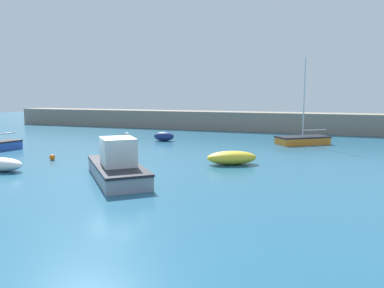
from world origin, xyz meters
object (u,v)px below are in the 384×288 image
fishing_dinghy_green (164,136)px  mooring_buoy_white (127,135)px  sailboat_tall_mast (302,140)px  rowboat_white_midwater (1,164)px  motorboat_grey_hull (117,166)px  rowboat_blue_near (232,158)px  mooring_buoy_orange (52,157)px

fishing_dinghy_green → mooring_buoy_white: fishing_dinghy_green is taller
sailboat_tall_mast → rowboat_white_midwater: bearing=12.0°
fishing_dinghy_green → sailboat_tall_mast: bearing=-176.2°
fishing_dinghy_green → rowboat_white_midwater: fishing_dinghy_green is taller
fishing_dinghy_green → mooring_buoy_white: (-4.64, 1.39, -0.17)m
sailboat_tall_mast → fishing_dinghy_green: (-11.90, -2.12, 0.01)m
motorboat_grey_hull → rowboat_white_midwater: size_ratio=2.20×
sailboat_tall_mast → mooring_buoy_white: size_ratio=15.01×
rowboat_blue_near → mooring_buoy_orange: 11.49m
motorboat_grey_hull → sailboat_tall_mast: bearing=-66.6°
rowboat_blue_near → motorboat_grey_hull: bearing=-154.1°
motorboat_grey_hull → fishing_dinghy_green: size_ratio=3.09×
motorboat_grey_hull → mooring_buoy_orange: bearing=22.3°
motorboat_grey_hull → mooring_buoy_white: bearing=-13.4°
rowboat_blue_near → fishing_dinghy_green: bearing=106.2°
fishing_dinghy_green → rowboat_white_midwater: bearing=73.4°
rowboat_blue_near → mooring_buoy_white: (-13.26, 10.25, -0.17)m
sailboat_tall_mast → rowboat_white_midwater: (-14.69, -17.38, -0.02)m
motorboat_grey_hull → mooring_buoy_orange: 7.63m
motorboat_grey_hull → rowboat_white_midwater: 7.13m
rowboat_blue_near → mooring_buoy_white: 16.75m
sailboat_tall_mast → mooring_buoy_orange: (-14.46, -13.63, -0.21)m
rowboat_white_midwater → motorboat_grey_hull: bearing=-1.4°
fishing_dinghy_green → rowboat_blue_near: rowboat_blue_near is taller
rowboat_white_midwater → rowboat_blue_near: bearing=23.9°
mooring_buoy_orange → fishing_dinghy_green: bearing=77.5°
rowboat_blue_near → mooring_buoy_white: rowboat_blue_near is taller
fishing_dinghy_green → rowboat_blue_near: (8.62, -8.86, 0.00)m
fishing_dinghy_green → motorboat_grey_hull: bearing=100.0°
rowboat_blue_near → mooring_buoy_white: size_ratio=6.95×
rowboat_blue_near → mooring_buoy_orange: bearing=165.3°
mooring_buoy_white → mooring_buoy_orange: mooring_buoy_white is taller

